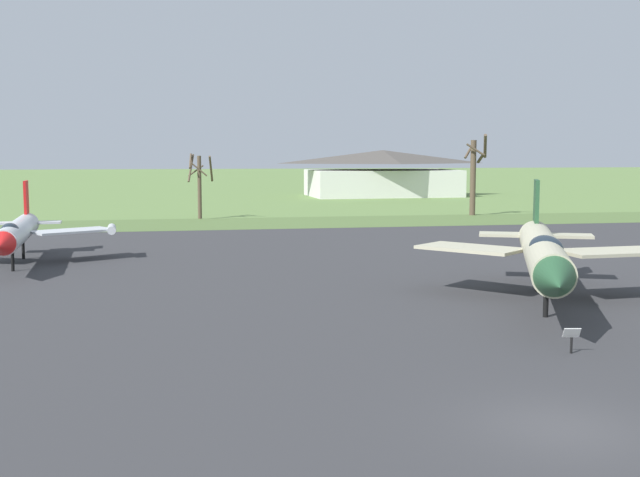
# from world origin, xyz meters

# --- Properties ---
(ground_plane) EXTENTS (600.00, 600.00, 0.00)m
(ground_plane) POSITION_xyz_m (0.00, 0.00, 0.00)
(ground_plane) COLOR #607F42
(asphalt_apron) EXTENTS (89.52, 62.68, 0.05)m
(asphalt_apron) POSITION_xyz_m (0.00, 18.80, 0.03)
(asphalt_apron) COLOR #333335
(asphalt_apron) RESTS_ON ground
(grass_verge_strip) EXTENTS (149.52, 12.00, 0.06)m
(grass_verge_strip) POSITION_xyz_m (0.00, 56.14, 0.03)
(grass_verge_strip) COLOR #516B37
(grass_verge_strip) RESTS_ON ground
(jet_fighter_front_left) EXTENTS (10.57, 16.26, 5.21)m
(jet_fighter_front_left) POSITION_xyz_m (6.58, 14.38, 2.33)
(jet_fighter_front_left) COLOR #B7B293
(jet_fighter_front_left) RESTS_ON ground
(info_placard_front_left) EXTENTS (0.58, 0.34, 0.91)m
(info_placard_front_left) POSITION_xyz_m (3.73, 6.46, 0.57)
(info_placard_front_left) COLOR black
(info_placard_front_left) RESTS_ON ground
(jet_fighter_front_right) EXTENTS (11.24, 14.28, 4.77)m
(jet_fighter_front_right) POSITION_xyz_m (-17.83, 31.19, 1.99)
(jet_fighter_front_right) COLOR silver
(jet_fighter_front_right) RESTS_ON ground
(bare_tree_left_of_center) EXTENTS (2.60, 2.57, 6.48)m
(bare_tree_left_of_center) POSITION_xyz_m (-6.21, 62.11, 3.75)
(bare_tree_left_of_center) COLOR brown
(bare_tree_left_of_center) RESTS_ON ground
(bare_tree_center) EXTENTS (2.80, 2.69, 8.44)m
(bare_tree_center) POSITION_xyz_m (22.02, 61.26, 4.50)
(bare_tree_center) COLOR brown
(bare_tree_center) RESTS_ON ground
(visitor_building) EXTENTS (23.04, 13.57, 6.89)m
(visitor_building) POSITION_xyz_m (22.42, 98.99, 3.37)
(visitor_building) COLOR silver
(visitor_building) RESTS_ON ground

